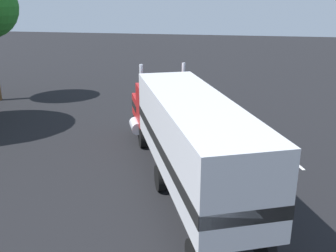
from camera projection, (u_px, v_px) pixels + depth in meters
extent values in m
plane|color=black|center=(165.00, 133.00, 22.91)|extent=(120.00, 120.00, 0.00)
cube|color=silver|center=(223.00, 149.00, 20.45)|extent=(4.09, 1.92, 0.01)
cube|color=silver|center=(283.00, 152.00, 20.09)|extent=(4.18, 1.68, 0.01)
cube|color=#B21919|center=(155.00, 106.00, 22.33)|extent=(2.62, 3.00, 1.20)
cube|color=#B21919|center=(161.00, 105.00, 20.68)|extent=(2.25, 2.85, 2.20)
cube|color=silver|center=(153.00, 101.00, 23.20)|extent=(0.88, 1.97, 1.08)
cube|color=black|center=(155.00, 105.00, 22.31)|extent=(2.64, 3.04, 0.36)
cylinder|color=silver|center=(142.00, 97.00, 19.76)|extent=(0.18, 0.18, 3.40)
cylinder|color=silver|center=(183.00, 95.00, 20.20)|extent=(0.18, 0.18, 3.40)
cube|color=silver|center=(193.00, 135.00, 14.63)|extent=(10.69, 6.44, 2.80)
cube|color=black|center=(193.00, 145.00, 14.77)|extent=(10.71, 6.47, 0.44)
cylinder|color=silver|center=(136.00, 126.00, 21.22)|extent=(1.45, 1.09, 0.64)
cylinder|color=black|center=(136.00, 124.00, 22.76)|extent=(1.13, 0.70, 1.10)
cylinder|color=black|center=(173.00, 122.00, 23.19)|extent=(1.13, 0.70, 1.10)
cylinder|color=black|center=(142.00, 137.00, 20.63)|extent=(1.13, 0.70, 1.10)
cylinder|color=black|center=(182.00, 134.00, 21.07)|extent=(1.13, 0.70, 1.10)
cylinder|color=black|center=(160.00, 178.00, 16.05)|extent=(1.13, 0.70, 1.10)
cylinder|color=black|center=(210.00, 173.00, 16.49)|extent=(1.13, 0.70, 1.10)
cylinder|color=black|center=(264.00, 248.00, 11.63)|extent=(1.13, 0.70, 1.10)
cylinder|color=#2D3347|center=(234.00, 155.00, 18.74)|extent=(0.18, 0.18, 0.82)
cylinder|color=#2D3347|center=(232.00, 154.00, 18.87)|extent=(0.18, 0.18, 0.82)
cylinder|color=#333338|center=(234.00, 141.00, 18.58)|extent=(0.34, 0.34, 0.58)
sphere|color=tan|center=(235.00, 133.00, 18.45)|extent=(0.23, 0.23, 0.23)
cube|color=black|center=(237.00, 140.00, 18.66)|extent=(0.30, 0.29, 0.36)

